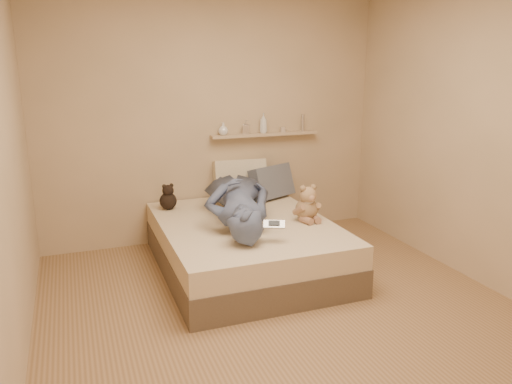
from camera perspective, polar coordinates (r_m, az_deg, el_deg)
name	(u,v)px	position (r m, az deg, el deg)	size (l,w,h in m)	color
room	(289,145)	(3.48, 3.78, 5.42)	(3.80, 3.80, 3.80)	#97744E
bed	(245,245)	(4.60, -1.23, -6.12)	(1.50, 1.90, 0.45)	brown
game_console	(274,224)	(3.98, 2.09, -3.71)	(0.19, 0.14, 0.06)	#B3B6BB
teddy_bear	(307,206)	(4.55, 5.90, -1.59)	(0.28, 0.27, 0.34)	#90784F
dark_plush	(168,198)	(4.95, -10.01, -0.71)	(0.17, 0.17, 0.26)	black
pillow_cream	(240,179)	(5.30, -1.81, 1.51)	(0.55, 0.16, 0.40)	beige
pillow_grey	(272,182)	(5.29, 1.83, 1.14)	(0.50, 0.14, 0.34)	slate
person	(237,197)	(4.58, -2.23, -0.62)	(0.61, 1.67, 0.40)	#4C5577
wall_shelf	(265,134)	(5.40, 1.04, 6.61)	(1.20, 0.12, 0.03)	tan
shelf_bottles	(250,126)	(5.33, -0.67, 7.55)	(1.01, 0.14, 0.21)	white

